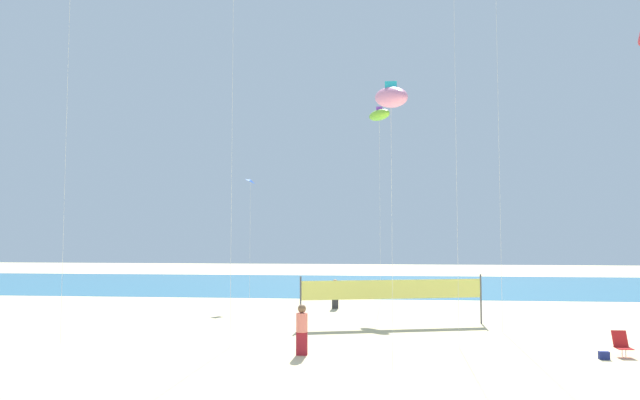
{
  "coord_description": "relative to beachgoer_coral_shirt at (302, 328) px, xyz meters",
  "views": [
    {
      "loc": [
        0.5,
        -16.94,
        4.44
      ],
      "look_at": [
        -1.71,
        8.63,
        5.98
      ],
      "focal_mm": 30.56,
      "sensor_mm": 36.0,
      "label": 1
    }
  ],
  "objects": [
    {
      "name": "beachgoer_coral_shirt",
      "position": [
        0.0,
        0.0,
        0.0
      ],
      "size": [
        0.42,
        0.42,
        1.82
      ],
      "rotation": [
        0.0,
        0.0,
        4.96
      ],
      "color": "maroon",
      "rests_on": "ground"
    },
    {
      "name": "ground_plane",
      "position": [
        1.88,
        -2.97,
        -0.97
      ],
      "size": [
        120.0,
        120.0,
        0.0
      ],
      "primitive_type": "plane",
      "color": "beige"
    },
    {
      "name": "kite_blue_diamond",
      "position": [
        -5.1,
        14.68,
        6.71
      ],
      "size": [
        0.54,
        0.53,
        7.97
      ],
      "color": "silver",
      "rests_on": "ground"
    },
    {
      "name": "kite_lime_inflatable",
      "position": [
        3.21,
        14.8,
        10.99
      ],
      "size": [
        1.75,
        2.04,
        12.52
      ],
      "color": "silver",
      "rests_on": "ground"
    },
    {
      "name": "beach_handbag",
      "position": [
        10.65,
        0.24,
        -0.83
      ],
      "size": [
        0.35,
        0.17,
        0.28
      ],
      "primitive_type": "cube",
      "color": "navy",
      "rests_on": "ground"
    },
    {
      "name": "kite_pink_inflatable",
      "position": [
        3.34,
        1.13,
        8.72
      ],
      "size": [
        1.76,
        2.53,
        10.34
      ],
      "color": "silver",
      "rests_on": "ground"
    },
    {
      "name": "folding_beach_chair",
      "position": [
        11.5,
        0.79,
        -0.51
      ],
      "size": [
        0.52,
        0.65,
        0.89
      ],
      "rotation": [
        0.0,
        0.0,
        0.32
      ],
      "color": "red",
      "rests_on": "ground"
    },
    {
      "name": "beachgoer_sage_shirt",
      "position": [
        0.5,
        12.21,
        -0.06
      ],
      "size": [
        0.39,
        0.39,
        1.7
      ],
      "rotation": [
        0.0,
        0.0,
        2.33
      ],
      "color": "#2D2D33",
      "rests_on": "ground"
    },
    {
      "name": "ocean_band",
      "position": [
        1.88,
        26.74,
        -0.97
      ],
      "size": [
        120.0,
        20.0,
        0.01
      ],
      "primitive_type": "cube",
      "color": "teal",
      "rests_on": "ground"
    },
    {
      "name": "volleyball_net",
      "position": [
        3.6,
        6.53,
        0.67
      ],
      "size": [
        8.72,
        2.08,
        2.4
      ],
      "color": "#4C4C51",
      "rests_on": "ground"
    }
  ]
}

